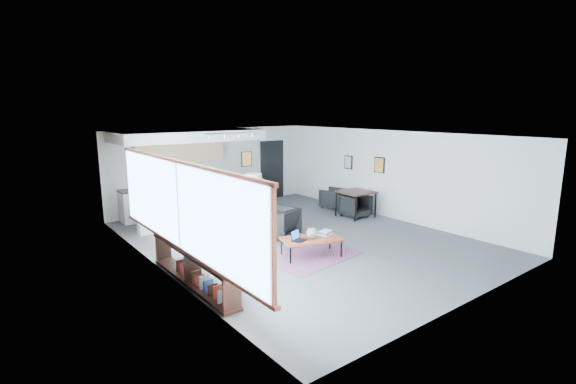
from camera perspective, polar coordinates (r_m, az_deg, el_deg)
room at (r=10.25m, az=1.40°, el=0.57°), size 7.02×9.02×2.62m
window at (r=7.71m, az=-14.68°, el=-2.19°), size 0.10×5.95×1.66m
console at (r=7.97m, az=-12.76°, el=-10.15°), size 0.35×3.00×0.80m
kitchenette at (r=12.77m, az=-13.39°, el=2.74°), size 4.20×1.96×2.60m
doorway at (r=15.14m, az=-2.30°, el=3.16°), size 1.10×0.12×2.15m
track_light at (r=11.59m, az=-7.78°, el=7.82°), size 1.60×0.07×0.15m
wall_art_lower at (r=12.90m, az=12.39°, el=3.64°), size 0.03×0.38×0.48m
wall_art_upper at (r=13.78m, az=8.25°, el=4.04°), size 0.03×0.34×0.44m
kilim_rug at (r=9.36m, az=3.17°, el=-8.71°), size 2.25×1.69×0.01m
coffee_table at (r=9.24m, az=3.20°, el=-6.49°), size 1.43×1.05×0.42m
laptop at (r=9.04m, az=1.29°, el=-6.25°), size 0.37×0.34×0.22m
ceramic_pot at (r=9.16m, az=3.32°, el=-5.62°), size 0.25×0.25×0.25m
book_stack at (r=9.48m, az=5.08°, el=-5.56°), size 0.38×0.34×0.10m
coaster at (r=9.11m, az=4.80°, el=-6.54°), size 0.11×0.11×0.01m
armchair_left at (r=10.49m, az=-4.62°, el=-4.52°), size 0.89×0.87×0.71m
armchair_right at (r=10.50m, az=-1.22°, el=-4.07°), size 1.04×1.01×0.85m
floor_lamp at (r=10.73m, az=-4.83°, el=1.42°), size 0.54×0.54×1.58m
dining_table at (r=12.65m, az=9.27°, el=-0.21°), size 0.97×0.97×0.79m
dining_chair_near at (r=12.73m, az=9.21°, el=-1.98°), size 0.63×0.59×0.64m
dining_chair_far at (r=13.79m, az=6.18°, el=-0.93°), size 0.75×0.72×0.62m
microwave at (r=13.66m, az=-10.07°, el=2.21°), size 0.50×0.29×0.33m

